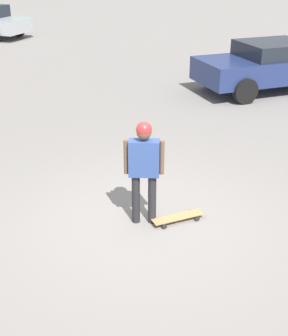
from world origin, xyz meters
TOP-DOWN VIEW (x-y plane):
  - ground_plane at (0.00, 0.00)m, footprint 220.00×220.00m
  - person at (0.00, 0.00)m, footprint 0.23×0.60m
  - skateboard at (-0.03, 0.53)m, footprint 0.54×0.84m
  - car_parked_near at (-7.57, 3.42)m, footprint 3.32×4.64m

SIDE VIEW (x-z plane):
  - ground_plane at x=0.00m, z-range 0.00..0.00m
  - skateboard at x=-0.03m, z-range 0.03..0.11m
  - car_parked_near at x=-7.57m, z-range 0.05..1.48m
  - person at x=0.00m, z-range 0.19..1.83m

